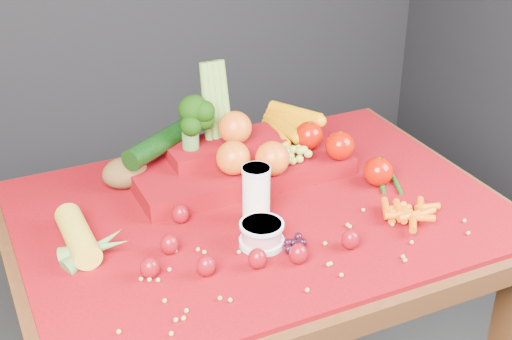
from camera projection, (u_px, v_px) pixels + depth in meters
name	position (u px, v px, depth m)	size (l,w,h in m)	color
table	(260.00, 248.00, 1.65)	(1.10, 0.80, 0.75)	#35200C
red_cloth	(260.00, 211.00, 1.60)	(1.05, 0.75, 0.01)	maroon
milk_glass	(256.00, 193.00, 1.51)	(0.06, 0.06, 0.13)	white
yogurt_bowl	(262.00, 233.00, 1.46)	(0.09, 0.09, 0.05)	silver
strawberry_scatter	(230.00, 247.00, 1.42)	(0.44, 0.28, 0.05)	maroon
dark_grape_cluster	(296.00, 244.00, 1.45)	(0.06, 0.05, 0.03)	black
soybean_scatter	(302.00, 253.00, 1.44)	(0.84, 0.24, 0.01)	#A49346
corn_ear	(89.00, 245.00, 1.43)	(0.18, 0.23, 0.06)	gold
potato	(125.00, 173.00, 1.67)	(0.11, 0.08, 0.07)	#533D1A
baby_carrot_pile	(413.00, 211.00, 1.56)	(0.17, 0.17, 0.03)	#D25607
green_bean_pile	(382.00, 179.00, 1.71)	(0.14, 0.12, 0.01)	#124E12
produce_mound	(245.00, 153.00, 1.71)	(0.59, 0.38, 0.27)	maroon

